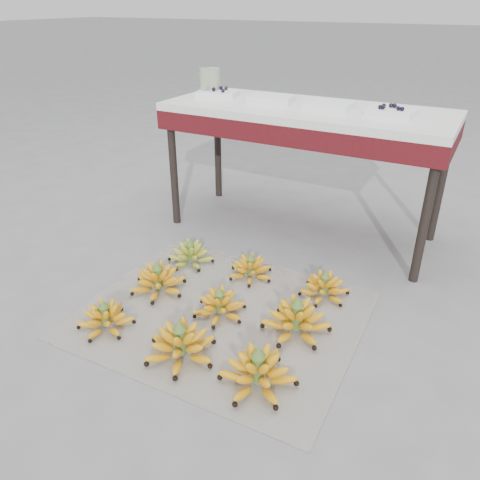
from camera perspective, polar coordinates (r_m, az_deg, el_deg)
The scene contains 17 objects.
ground at distance 2.22m, azimuth 1.16°, elevation -8.98°, with size 60.00×60.00×0.00m, color slate.
newspaper_mat at distance 2.22m, azimuth -2.27°, elevation -9.01°, with size 1.25×1.05×0.01m, color beige.
bunch_front_left at distance 2.18m, azimuth -16.08°, elevation -9.17°, with size 0.29×0.29×0.15m.
bunch_front_center at distance 1.96m, azimuth -7.26°, elevation -12.54°, with size 0.34×0.34×0.18m.
bunch_front_right at distance 1.82m, azimuth 2.20°, elevation -15.80°, with size 0.31×0.31×0.18m.
bunch_mid_left at distance 2.37m, azimuth -9.94°, elevation -4.93°, with size 0.34×0.34×0.17m.
bunch_mid_center at distance 2.18m, azimuth -2.49°, elevation -7.96°, with size 0.30×0.30×0.15m.
bunch_mid_right at distance 2.08m, azimuth 6.88°, elevation -9.66°, with size 0.31×0.31×0.18m.
bunch_back_left at distance 2.59m, azimuth -6.04°, elevation -1.81°, with size 0.30×0.30×0.15m.
bunch_back_center at distance 2.46m, azimuth 1.31°, elevation -3.55°, with size 0.30×0.30×0.14m.
bunch_back_right at distance 2.34m, azimuth 10.23°, elevation -5.74°, with size 0.29×0.29×0.15m.
vendor_table at distance 2.78m, azimuth 8.00°, elevation 14.03°, with size 1.62×0.65×0.78m.
tray_far_left at distance 3.01m, azimuth -2.74°, elevation 17.39°, with size 0.27×0.22×0.06m.
tray_left at distance 2.84m, azimuth 3.83°, elevation 16.77°, with size 0.27×0.21×0.04m.
tray_right at distance 2.70m, azimuth 10.78°, elevation 15.82°, with size 0.26×0.19×0.04m.
tray_far_right at distance 2.61m, azimuth 18.01°, elevation 14.62°, with size 0.25×0.19×0.06m.
glass_jar at distance 3.06m, azimuth -3.71°, elevation 18.67°, with size 0.13×0.13×0.16m, color #D5EEBD.
Camera 1 is at (0.82, -1.59, 1.31)m, focal length 35.00 mm.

